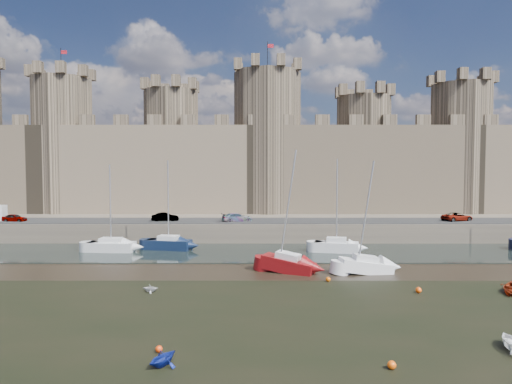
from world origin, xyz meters
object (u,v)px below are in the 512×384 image
(sailboat_5, at_px, (366,265))
(dinghy_1, at_px, (163,358))
(car_3, at_px, (457,217))
(sailboat_2, at_px, (336,245))
(car_0, at_px, (15,218))
(sailboat_0, at_px, (111,245))
(car_1, at_px, (165,217))
(sailboat_4, at_px, (288,263))
(sailboat_1, at_px, (169,243))
(car_2, at_px, (237,217))

(sailboat_5, xyz_separation_m, dinghy_1, (-14.75, -19.99, -0.32))
(car_3, bearing_deg, sailboat_2, 99.27)
(car_0, xyz_separation_m, sailboat_0, (15.76, -8.70, -2.25))
(car_0, height_order, car_1, car_1)
(sailboat_0, height_order, sailboat_5, sailboat_5)
(sailboat_0, distance_m, sailboat_4, 22.29)
(car_1, height_order, sailboat_0, sailboat_0)
(sailboat_4, bearing_deg, sailboat_1, 162.71)
(car_1, relative_size, dinghy_1, 2.22)
(sailboat_2, distance_m, dinghy_1, 33.17)
(car_0, distance_m, sailboat_4, 40.34)
(car_3, xyz_separation_m, sailboat_1, (-37.80, -8.11, -2.27))
(car_1, bearing_deg, car_2, -98.72)
(car_3, distance_m, sailboat_2, 20.72)
(car_0, xyz_separation_m, sailboat_2, (41.85, -9.05, -2.20))
(car_1, bearing_deg, car_3, -96.45)
(sailboat_5, height_order, dinghy_1, sailboat_5)
(sailboat_2, height_order, sailboat_4, sailboat_4)
(sailboat_1, relative_size, dinghy_1, 6.49)
(sailboat_1, bearing_deg, car_3, 24.10)
(car_1, xyz_separation_m, sailboat_4, (15.36, -19.31, -2.28))
(car_2, relative_size, sailboat_0, 0.41)
(dinghy_1, bearing_deg, car_1, -41.90)
(sailboat_0, bearing_deg, sailboat_2, 3.85)
(car_0, height_order, car_3, car_3)
(car_2, xyz_separation_m, sailboat_1, (-7.81, -7.53, -2.27))
(sailboat_0, xyz_separation_m, sailboat_5, (27.02, -10.52, -0.04))
(car_1, height_order, car_3, car_1)
(sailboat_1, bearing_deg, car_1, 115.97)
(sailboat_0, distance_m, dinghy_1, 32.88)
(sailboat_4, bearing_deg, car_1, 151.72)
(sailboat_5, bearing_deg, sailboat_2, 88.84)
(car_2, relative_size, sailboat_1, 0.39)
(sailboat_0, bearing_deg, sailboat_5, -16.65)
(sailboat_1, xyz_separation_m, sailboat_4, (13.41, -11.45, -0.00))
(car_2, distance_m, sailboat_4, 19.92)
(car_1, xyz_separation_m, dinghy_1, (7.80, -39.66, -2.67))
(sailboat_1, height_order, sailboat_5, sailboat_1)
(car_2, distance_m, sailboat_0, 16.91)
(car_2, xyz_separation_m, sailboat_5, (12.78, -19.35, -2.35))
(car_0, bearing_deg, car_3, -81.99)
(car_0, distance_m, sailboat_1, 23.50)
(sailboat_1, height_order, dinghy_1, sailboat_1)
(car_1, distance_m, sailboat_4, 24.78)
(car_0, bearing_deg, dinghy_1, -137.10)
(sailboat_4, bearing_deg, car_0, 175.31)
(car_0, distance_m, sailboat_2, 42.87)
(sailboat_2, bearing_deg, car_3, 40.87)
(car_1, xyz_separation_m, car_3, (39.76, 0.25, -0.00))
(car_2, xyz_separation_m, sailboat_0, (-14.24, -8.83, -2.31))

